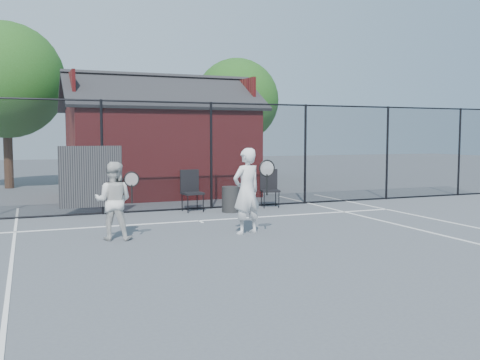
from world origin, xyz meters
name	(u,v)px	position (x,y,z in m)	size (l,w,h in m)	color
ground	(246,244)	(0.00, 0.00, 0.00)	(80.00, 80.00, 0.00)	#484C52
court_lines	(276,259)	(0.00, -1.32, 0.01)	(11.02, 18.00, 0.01)	silver
fence	(166,158)	(-0.30, 5.00, 1.45)	(22.04, 3.00, 3.00)	black
clubhouse	(161,149)	(0.50, 9.00, 1.61)	(6.50, 4.36, 4.19)	maroon
tree_left	(6,80)	(-4.50, 13.50, 4.19)	(4.48, 4.48, 6.44)	black
tree_right	(237,101)	(5.50, 14.50, 3.71)	(3.97, 3.97, 5.70)	black
player_front	(247,191)	(0.43, 1.00, 0.91)	(0.85, 0.67, 1.81)	silver
player_back	(113,201)	(-2.26, 1.41, 0.78)	(0.92, 0.82, 1.55)	silver
chair_left	(193,191)	(0.33, 4.60, 0.55)	(0.53, 0.55, 1.11)	black
chair_right	(270,189)	(2.65, 4.60, 0.53)	(0.51, 0.53, 1.07)	black
waste_bin	(231,199)	(1.26, 4.14, 0.35)	(0.48, 0.48, 0.69)	black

